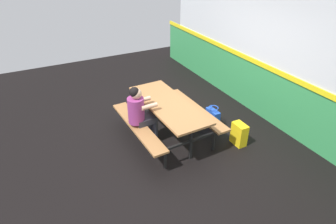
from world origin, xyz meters
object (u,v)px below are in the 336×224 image
student_nearer (140,111)px  tote_bag_bright (213,117)px  backpack_dark (239,134)px  picnic_table_main (168,111)px

student_nearer → tote_bag_bright: bearing=86.4°
backpack_dark → tote_bag_bright: (-0.77, -0.07, -0.02)m
student_nearer → tote_bag_bright: (0.10, 1.57, -0.51)m
backpack_dark → picnic_table_main: bearing=-128.2°
picnic_table_main → backpack_dark: size_ratio=4.55×
picnic_table_main → student_nearer: (-0.02, -0.56, 0.13)m
picnic_table_main → student_nearer: bearing=-91.9°
backpack_dark → tote_bag_bright: backpack_dark is taller
backpack_dark → student_nearer: bearing=-118.0°
picnic_table_main → tote_bag_bright: picnic_table_main is taller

